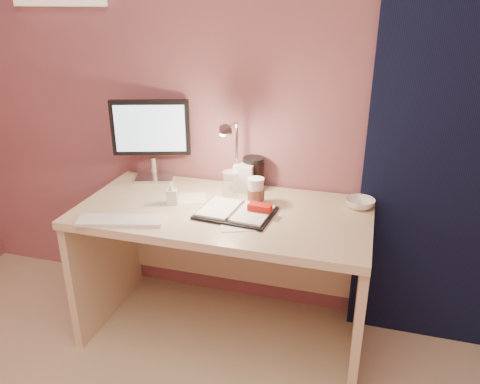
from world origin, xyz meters
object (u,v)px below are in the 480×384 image
(desk, at_px, (228,243))
(clear_cup, at_px, (230,185))
(planner, at_px, (238,212))
(monitor, at_px, (151,133))
(bowl, at_px, (360,203))
(keyboard, at_px, (120,220))
(product_box, at_px, (244,178))
(desk_lamp, at_px, (233,152))
(coffee_cup, at_px, (256,192))
(lotion_bottle, at_px, (172,193))
(dark_jar, at_px, (253,175))

(desk, distance_m, clear_cup, 0.30)
(desk, xyz_separation_m, planner, (0.09, -0.11, 0.24))
(desk, relative_size, monitor, 3.15)
(monitor, height_order, bowl, monitor)
(keyboard, relative_size, product_box, 2.59)
(keyboard, distance_m, desk_lamp, 0.62)
(coffee_cup, relative_size, clear_cup, 0.96)
(desk, distance_m, keyboard, 0.57)
(keyboard, distance_m, coffee_cup, 0.65)
(keyboard, distance_m, lotion_bottle, 0.29)
(desk, xyz_separation_m, bowl, (0.63, 0.12, 0.25))
(coffee_cup, distance_m, dark_jar, 0.20)
(desk_lamp, bearing_deg, lotion_bottle, -143.06)
(monitor, bearing_deg, planner, -45.73)
(keyboard, xyz_separation_m, bowl, (1.03, 0.46, 0.01))
(dark_jar, bearing_deg, coffee_cup, -71.93)
(clear_cup, height_order, bowl, clear_cup)
(dark_jar, xyz_separation_m, desk_lamp, (-0.06, -0.15, 0.17))
(planner, height_order, desk_lamp, desk_lamp)
(keyboard, height_order, dark_jar, dark_jar)
(bowl, bearing_deg, keyboard, -155.91)
(clear_cup, xyz_separation_m, dark_jar, (0.08, 0.15, 0.01))
(desk, distance_m, product_box, 0.35)
(planner, bearing_deg, monitor, 156.74)
(planner, distance_m, bowl, 0.59)
(planner, distance_m, product_box, 0.29)
(keyboard, bearing_deg, monitor, 84.06)
(lotion_bottle, bearing_deg, keyboard, -119.41)
(bowl, bearing_deg, desk_lamp, -174.84)
(bowl, height_order, desk_lamp, desk_lamp)
(lotion_bottle, bearing_deg, product_box, 40.34)
(keyboard, xyz_separation_m, clear_cup, (0.39, 0.41, 0.06))
(desk, relative_size, coffee_cup, 10.50)
(keyboard, height_order, planner, planner)
(bowl, xyz_separation_m, desk_lamp, (-0.62, -0.06, 0.22))
(planner, height_order, bowl, planner)
(keyboard, distance_m, product_box, 0.67)
(keyboard, relative_size, dark_jar, 2.50)
(coffee_cup, xyz_separation_m, lotion_bottle, (-0.39, -0.11, -0.01))
(product_box, bearing_deg, monitor, 174.20)
(desk, bearing_deg, lotion_bottle, -162.08)
(monitor, distance_m, product_box, 0.56)
(planner, bearing_deg, dark_jar, 97.11)
(desk_lamp, bearing_deg, product_box, 83.03)
(keyboard, height_order, clear_cup, clear_cup)
(coffee_cup, height_order, bowl, coffee_cup)
(bowl, bearing_deg, clear_cup, -175.27)
(bowl, bearing_deg, coffee_cup, -169.23)
(planner, relative_size, bowl, 2.57)
(bowl, bearing_deg, dark_jar, 170.03)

